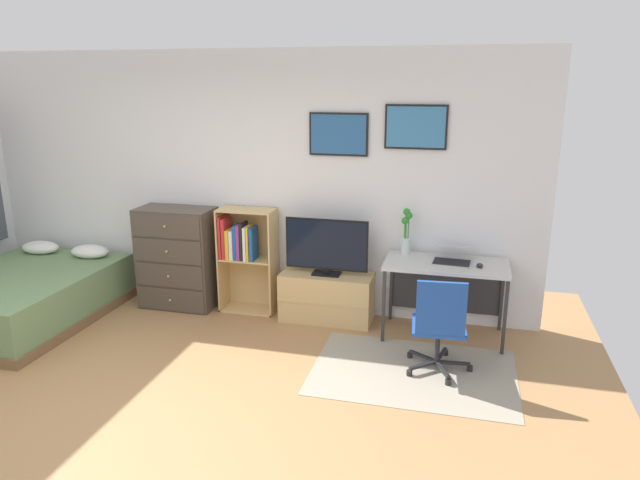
{
  "coord_description": "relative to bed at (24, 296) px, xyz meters",
  "views": [
    {
      "loc": [
        2.24,
        -3.19,
        2.39
      ],
      "look_at": [
        1.05,
        1.5,
        1.04
      ],
      "focal_mm": 32.21,
      "sensor_mm": 36.0,
      "label": 1
    }
  ],
  "objects": [
    {
      "name": "ground_plane",
      "position": [
        2.08,
        -1.41,
        -0.25
      ],
      "size": [
        7.2,
        7.2,
        0.0
      ],
      "primitive_type": "plane",
      "color": "#A87A4C"
    },
    {
      "name": "area_rug",
      "position": [
        4.0,
        -0.14,
        -0.25
      ],
      "size": [
        1.7,
        1.2,
        0.01
      ],
      "primitive_type": "cube",
      "color": "#9E937F",
      "rests_on": "ground_plane"
    },
    {
      "name": "computer_mouse",
      "position": [
        4.5,
        0.61,
        0.5
      ],
      "size": [
        0.06,
        0.1,
        0.03
      ],
      "primitive_type": "ellipsoid",
      "color": "#262628",
      "rests_on": "desk"
    },
    {
      "name": "laptop",
      "position": [
        4.26,
        0.73,
        0.55
      ],
      "size": [
        0.38,
        0.41,
        0.16
      ],
      "rotation": [
        0.0,
        0.0,
        -0.07
      ],
      "color": "#B7B7BC",
      "rests_on": "desk"
    },
    {
      "name": "wall_back_with_posters",
      "position": [
        2.1,
        1.02,
        1.1
      ],
      "size": [
        6.12,
        0.09,
        2.7
      ],
      "color": "white",
      "rests_on": "ground_plane"
    },
    {
      "name": "desk",
      "position": [
        4.2,
        0.74,
        0.35
      ],
      "size": [
        1.14,
        0.6,
        0.74
      ],
      "color": "silver",
      "rests_on": "ground_plane"
    },
    {
      "name": "dresser",
      "position": [
        1.37,
        0.74,
        0.29
      ],
      "size": [
        0.81,
        0.46,
        1.09
      ],
      "color": "#4C4238",
      "rests_on": "ground_plane"
    },
    {
      "name": "television",
      "position": [
        3.02,
        0.74,
        0.53
      ],
      "size": [
        0.84,
        0.16,
        0.58
      ],
      "color": "black",
      "rests_on": "tv_stand"
    },
    {
      "name": "bed",
      "position": [
        0.0,
        0.0,
        0.0
      ],
      "size": [
        1.48,
        1.92,
        0.63
      ],
      "rotation": [
        0.0,
        0.0,
        -0.0
      ],
      "color": "brown",
      "rests_on": "ground_plane"
    },
    {
      "name": "office_chair",
      "position": [
        4.19,
        -0.12,
        0.2
      ],
      "size": [
        0.57,
        0.58,
        0.86
      ],
      "rotation": [
        0.0,
        0.0,
        0.09
      ],
      "color": "#232326",
      "rests_on": "ground_plane"
    },
    {
      "name": "bamboo_vase",
      "position": [
        3.8,
        0.86,
        0.7
      ],
      "size": [
        0.1,
        0.1,
        0.46
      ],
      "color": "silver",
      "rests_on": "desk"
    },
    {
      "name": "tv_stand",
      "position": [
        3.02,
        0.76,
        -0.0
      ],
      "size": [
        0.93,
        0.41,
        0.5
      ],
      "color": "tan",
      "rests_on": "ground_plane"
    },
    {
      "name": "bookshelf",
      "position": [
        2.11,
        0.8,
        0.4
      ],
      "size": [
        0.59,
        0.3,
        1.11
      ],
      "color": "tan",
      "rests_on": "ground_plane"
    }
  ]
}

